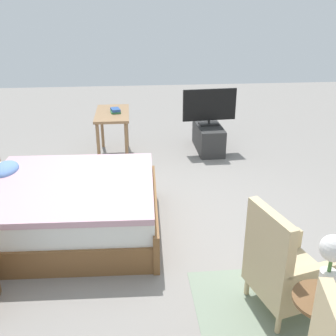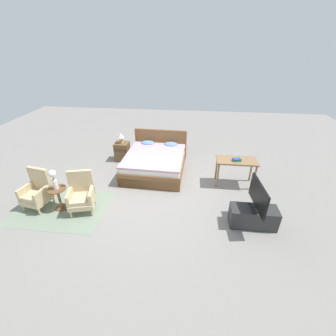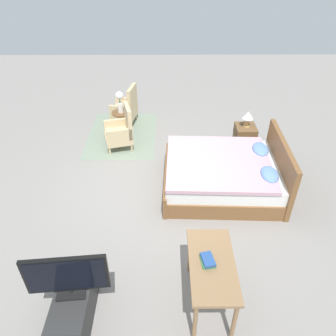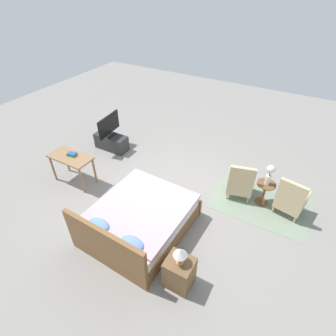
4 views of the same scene
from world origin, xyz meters
name	(u,v)px [view 4 (image 4 of 4)]	position (x,y,z in m)	size (l,w,h in m)	color
ground_plane	(164,194)	(0.00, 0.00, 0.00)	(16.00, 16.00, 0.00)	gray
floor_rug	(261,202)	(-2.05, -0.85, 0.00)	(2.10, 1.50, 0.01)	gray
bed	(139,220)	(-0.13, 1.17, 0.30)	(1.77, 2.06, 0.96)	brown
armchair_by_window_left	(291,200)	(-2.59, -0.80, 0.38)	(0.63, 0.63, 0.92)	#CCB284
armchair_by_window_right	(240,183)	(-1.52, -0.80, 0.38)	(0.66, 0.66, 0.92)	#CCB284
side_table	(264,191)	(-2.05, -0.84, 0.35)	(0.40, 0.40, 0.55)	brown
flower_vase	(270,173)	(-2.05, -0.84, 0.84)	(0.17, 0.17, 0.48)	silver
nightstand	(179,272)	(-1.32, 1.75, 0.30)	(0.44, 0.41, 0.59)	brown
table_lamp	(180,254)	(-1.32, 1.75, 0.81)	(0.22, 0.22, 0.33)	tan
tv_stand	(111,142)	(2.28, -0.92, 0.22)	(0.96, 0.40, 0.44)	#2D2D2D
tv_flatscreen	(109,125)	(2.28, -0.92, 0.75)	(0.23, 0.90, 0.60)	black
vanity_desk	(71,160)	(2.11, 0.66, 0.63)	(1.04, 0.52, 0.74)	#8E6B47
book_stack	(72,154)	(2.09, 0.61, 0.77)	(0.22, 0.17, 0.07)	#337A47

